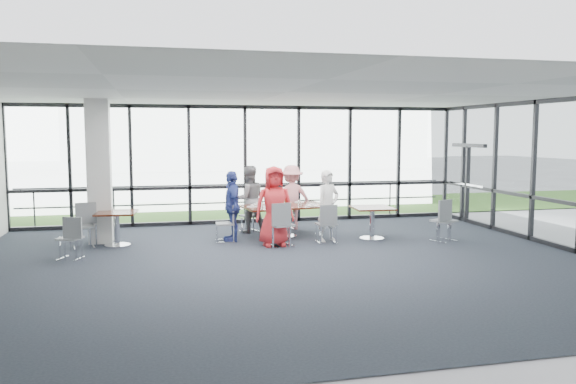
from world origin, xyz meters
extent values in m
cube|color=#1E242E|center=(0.00, 0.00, -0.01)|extent=(12.00, 10.00, 0.02)
cube|color=silver|center=(0.00, 0.00, 3.20)|extent=(12.00, 10.00, 0.04)
cube|color=silver|center=(0.00, -5.00, 1.60)|extent=(12.00, 0.10, 3.20)
cube|color=white|center=(0.00, 5.00, 1.60)|extent=(12.00, 0.10, 3.20)
cube|color=white|center=(6.00, 0.00, 1.60)|extent=(0.10, 10.00, 3.20)
cube|color=black|center=(6.00, 3.75, 1.05)|extent=(0.12, 1.60, 2.10)
cube|color=silver|center=(-3.60, 3.00, 1.60)|extent=(0.50, 0.50, 3.20)
cube|color=slate|center=(0.00, 10.00, -0.02)|extent=(80.00, 70.00, 0.02)
cube|color=#396326|center=(0.00, 8.00, 0.01)|extent=(80.00, 5.00, 0.01)
cube|color=silver|center=(4.00, 32.00, 3.00)|extent=(24.00, 10.00, 6.00)
cylinder|color=#2D2D33|center=(0.00, 5.60, 0.50)|extent=(12.00, 0.06, 0.06)
cube|color=#34160C|center=(0.59, 2.72, 0.73)|extent=(2.17, 1.44, 0.04)
cylinder|color=silver|center=(0.59, 2.72, 0.35)|extent=(0.12, 0.12, 0.71)
cylinder|color=silver|center=(0.59, 2.72, 0.01)|extent=(0.56, 0.56, 0.03)
cube|color=#34160C|center=(-3.23, 2.49, 0.73)|extent=(0.92, 0.92, 0.04)
cylinder|color=silver|center=(-3.23, 2.49, 0.35)|extent=(0.12, 0.12, 0.71)
cube|color=#34160C|center=(2.49, 1.97, 0.73)|extent=(0.94, 0.94, 0.04)
cylinder|color=silver|center=(2.49, 1.97, 0.35)|extent=(0.12, 0.12, 0.71)
imported|color=red|center=(0.12, 1.72, 0.87)|extent=(0.86, 0.57, 1.75)
imported|color=white|center=(1.42, 1.96, 0.81)|extent=(0.71, 0.63, 1.62)
imported|color=slate|center=(-0.15, 3.48, 0.83)|extent=(0.88, 0.63, 1.66)
imported|color=pink|center=(0.98, 3.70, 0.82)|extent=(1.11, 0.64, 1.64)
imported|color=#303E8E|center=(-0.70, 2.46, 0.80)|extent=(0.54, 0.95, 1.61)
cylinder|color=white|center=(0.14, 2.34, 0.76)|extent=(0.25, 0.25, 0.01)
cylinder|color=white|center=(1.19, 2.51, 0.76)|extent=(0.26, 0.26, 0.01)
cylinder|color=white|center=(-0.01, 3.01, 0.76)|extent=(0.27, 0.27, 0.01)
cylinder|color=white|center=(1.06, 3.19, 0.76)|extent=(0.24, 0.24, 0.01)
cylinder|color=white|center=(-0.21, 2.59, 0.76)|extent=(0.26, 0.26, 0.01)
cylinder|color=white|center=(0.41, 2.49, 0.82)|extent=(0.07, 0.07, 0.14)
cylinder|color=white|center=(0.90, 2.56, 0.82)|extent=(0.07, 0.07, 0.15)
cylinder|color=white|center=(0.64, 2.94, 0.82)|extent=(0.07, 0.07, 0.15)
cylinder|color=white|center=(-0.02, 2.42, 0.82)|extent=(0.07, 0.07, 0.13)
cube|color=silver|center=(0.52, 2.25, 0.75)|extent=(0.36, 0.35, 0.00)
cube|color=silver|center=(1.46, 2.56, 0.75)|extent=(0.33, 0.25, 0.00)
cube|color=silver|center=(0.69, 3.19, 0.75)|extent=(0.38, 0.32, 0.00)
cube|color=black|center=(0.60, 2.79, 0.77)|extent=(0.10, 0.07, 0.04)
cylinder|color=#A3331B|center=(0.64, 2.83, 0.84)|extent=(0.06, 0.06, 0.18)
cylinder|color=#1F6C2D|center=(0.64, 2.72, 0.85)|extent=(0.05, 0.05, 0.20)
camera|label=1|loc=(-2.35, -10.11, 2.45)|focal=35.00mm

